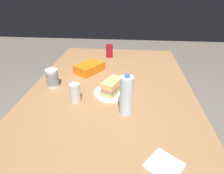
% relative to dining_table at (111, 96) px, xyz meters
% --- Properties ---
extents(ground_plane, '(8.00, 8.00, 0.00)m').
position_rel_dining_table_xyz_m(ground_plane, '(0.00, 0.00, -0.66)').
color(ground_plane, '#70665B').
extents(dining_table, '(1.74, 1.13, 0.73)m').
position_rel_dining_table_xyz_m(dining_table, '(0.00, 0.00, 0.00)').
color(dining_table, '#9E7047').
rests_on(dining_table, ground_plane).
extents(paper_plate, '(0.24, 0.24, 0.01)m').
position_rel_dining_table_xyz_m(paper_plate, '(-0.09, -0.01, 0.08)').
color(paper_plate, white).
rests_on(paper_plate, dining_table).
extents(sandwich, '(0.20, 0.15, 0.08)m').
position_rel_dining_table_xyz_m(sandwich, '(-0.09, -0.01, 0.13)').
color(sandwich, '#DBB26B').
rests_on(sandwich, paper_plate).
extents(soda_can_red, '(0.07, 0.07, 0.12)m').
position_rel_dining_table_xyz_m(soda_can_red, '(0.62, 0.08, 0.13)').
color(soda_can_red, maroon).
rests_on(soda_can_red, dining_table).
extents(chip_bag, '(0.27, 0.25, 0.07)m').
position_rel_dining_table_xyz_m(chip_bag, '(0.25, 0.21, 0.11)').
color(chip_bag, orange).
rests_on(chip_bag, dining_table).
extents(water_bottle_tall, '(0.07, 0.07, 0.24)m').
position_rel_dining_table_xyz_m(water_bottle_tall, '(-0.30, -0.11, 0.19)').
color(water_bottle_tall, silver).
rests_on(water_bottle_tall, dining_table).
extents(plastic_cup_stack, '(0.08, 0.08, 0.13)m').
position_rel_dining_table_xyz_m(plastic_cup_stack, '(-0.03, 0.41, 0.14)').
color(plastic_cup_stack, silver).
rests_on(plastic_cup_stack, dining_table).
extents(soda_can_silver, '(0.07, 0.07, 0.12)m').
position_rel_dining_table_xyz_m(soda_can_silver, '(-0.21, 0.21, 0.13)').
color(soda_can_silver, silver).
rests_on(soda_can_silver, dining_table).
extents(paper_napkin, '(0.18, 0.18, 0.01)m').
position_rel_dining_table_xyz_m(paper_napkin, '(-0.65, -0.28, 0.08)').
color(paper_napkin, white).
rests_on(paper_napkin, dining_table).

